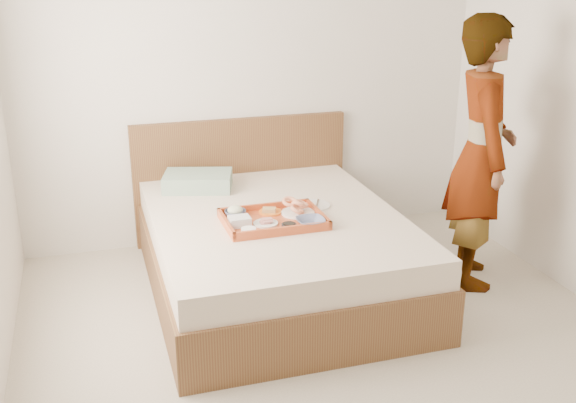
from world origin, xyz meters
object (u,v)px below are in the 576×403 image
(bed, at_px, (276,253))
(person, at_px, (481,154))
(dinner_plate, at_px, (313,205))
(tray, at_px, (273,219))

(bed, distance_m, person, 1.48)
(bed, height_order, dinner_plate, dinner_plate)
(tray, relative_size, dinner_plate, 2.71)
(bed, relative_size, tray, 3.25)
(bed, relative_size, dinner_plate, 8.79)
(bed, distance_m, dinner_plate, 0.40)
(tray, distance_m, dinner_plate, 0.40)
(dinner_plate, bearing_deg, bed, -163.70)
(dinner_plate, relative_size, person, 0.13)
(tray, xyz_separation_m, person, (1.38, -0.09, 0.33))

